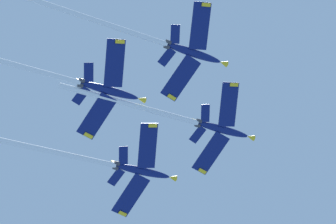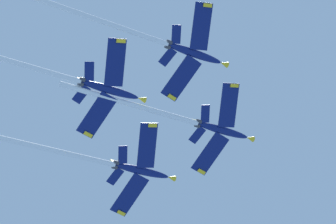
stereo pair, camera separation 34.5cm
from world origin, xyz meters
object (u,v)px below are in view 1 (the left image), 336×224
(jet_left_wing, at_px, (106,163))
(jet_right_wing, at_px, (159,41))
(jet_lead, at_px, (185,119))
(jet_slot, at_px, (67,79))

(jet_left_wing, height_order, jet_right_wing, jet_left_wing)
(jet_left_wing, xyz_separation_m, jet_right_wing, (9.86, -23.60, -0.34))
(jet_lead, relative_size, jet_left_wing, 1.03)
(jet_lead, xyz_separation_m, jet_right_wing, (-5.37, -15.72, -5.27))
(jet_left_wing, relative_size, jet_slot, 0.93)
(jet_lead, distance_m, jet_slot, 25.54)
(jet_right_wing, bearing_deg, jet_slot, 157.90)
(jet_right_wing, xyz_separation_m, jet_slot, (-16.68, 6.77, -4.00))
(jet_slot, bearing_deg, jet_right_wing, -22.10)
(jet_lead, height_order, jet_slot, jet_lead)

